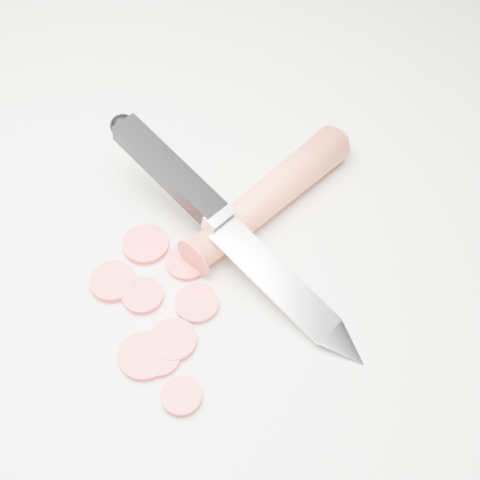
# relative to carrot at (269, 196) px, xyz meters

# --- Properties ---
(ground) EXTENTS (2.40, 2.40, 0.00)m
(ground) POSITION_rel_carrot_xyz_m (-0.07, -0.07, -0.02)
(ground) COLOR silver
(ground) RESTS_ON ground
(carrot) EXTENTS (0.14, 0.17, 0.03)m
(carrot) POSITION_rel_carrot_xyz_m (0.00, 0.00, 0.00)
(carrot) COLOR #E85C31
(carrot) RESTS_ON ground
(carrot_slice_0) EXTENTS (0.04, 0.04, 0.01)m
(carrot_slice_0) POSITION_rel_carrot_xyz_m (-0.12, -0.09, -0.01)
(carrot_slice_0) COLOR #ED413A
(carrot_slice_0) RESTS_ON ground
(carrot_slice_1) EXTENTS (0.04, 0.04, 0.01)m
(carrot_slice_1) POSITION_rel_carrot_xyz_m (-0.07, -0.16, -0.02)
(carrot_slice_1) COLOR #ED413A
(carrot_slice_1) RESTS_ON ground
(carrot_slice_2) EXTENTS (0.04, 0.04, 0.01)m
(carrot_slice_2) POSITION_rel_carrot_xyz_m (-0.06, -0.07, -0.02)
(carrot_slice_2) COLOR #ED413A
(carrot_slice_2) RESTS_ON ground
(carrot_slice_3) EXTENTS (0.04, 0.04, 0.01)m
(carrot_slice_3) POSITION_rel_carrot_xyz_m (-0.05, -0.11, -0.02)
(carrot_slice_3) COLOR #ED413A
(carrot_slice_3) RESTS_ON ground
(carrot_slice_4) EXTENTS (0.04, 0.04, 0.01)m
(carrot_slice_4) POSITION_rel_carrot_xyz_m (-0.06, -0.14, -0.01)
(carrot_slice_4) COLOR #ED413A
(carrot_slice_4) RESTS_ON ground
(carrot_slice_5) EXTENTS (0.04, 0.04, 0.01)m
(carrot_slice_5) POSITION_rel_carrot_xyz_m (-0.10, -0.05, -0.01)
(carrot_slice_5) COLOR #ED413A
(carrot_slice_5) RESTS_ON ground
(carrot_slice_6) EXTENTS (0.03, 0.03, 0.01)m
(carrot_slice_6) POSITION_rel_carrot_xyz_m (-0.05, -0.19, -0.02)
(carrot_slice_6) COLOR #ED413A
(carrot_slice_6) RESTS_ON ground
(carrot_slice_7) EXTENTS (0.03, 0.03, 0.01)m
(carrot_slice_7) POSITION_rel_carrot_xyz_m (-0.09, -0.10, -0.02)
(carrot_slice_7) COLOR #ED413A
(carrot_slice_7) RESTS_ON ground
(carrot_slice_8) EXTENTS (0.04, 0.04, 0.01)m
(carrot_slice_8) POSITION_rel_carrot_xyz_m (-0.08, -0.16, -0.02)
(carrot_slice_8) COLOR #ED413A
(carrot_slice_8) RESTS_ON ground
(kitchen_knife) EXTENTS (0.25, 0.20, 0.08)m
(kitchen_knife) POSITION_rel_carrot_xyz_m (-0.03, -0.05, 0.02)
(kitchen_knife) COLOR silver
(kitchen_knife) RESTS_ON ground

